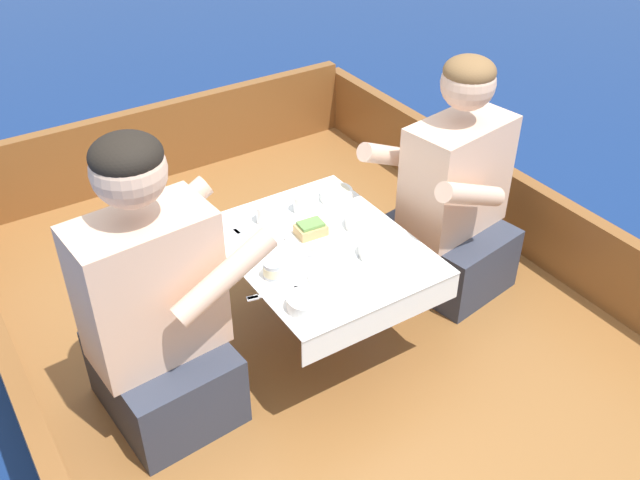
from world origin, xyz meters
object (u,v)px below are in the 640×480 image
at_px(coffee_cup_starboard, 266,213).
at_px(tin_can, 274,269).
at_px(person_port, 155,312).
at_px(coffee_cup_port, 304,202).
at_px(person_starboard, 452,202).
at_px(sandwich, 311,229).

distance_m(coffee_cup_starboard, tin_can, 0.31).
distance_m(person_port, coffee_cup_port, 0.70).
height_order(person_starboard, sandwich, person_starboard).
relative_size(person_port, sandwich, 9.33).
distance_m(coffee_cup_port, coffee_cup_starboard, 0.15).
height_order(person_starboard, coffee_cup_port, person_starboard).
distance_m(person_starboard, tin_can, 0.82).
bearing_deg(person_starboard, coffee_cup_port, -30.12).
xyz_separation_m(person_port, coffee_cup_port, (0.66, 0.23, 0.04)).
relative_size(person_starboard, sandwich, 8.86).
bearing_deg(coffee_cup_port, person_starboard, -21.09).
bearing_deg(person_port, sandwich, 2.88).
xyz_separation_m(coffee_cup_port, tin_can, (-0.28, -0.27, -0.01)).
relative_size(sandwich, tin_can, 1.58).
bearing_deg(tin_can, person_starboard, 4.94).
distance_m(sandwich, tin_can, 0.25).
xyz_separation_m(sandwich, tin_can, (-0.22, -0.12, -0.00)).
distance_m(coffee_cup_port, tin_can, 0.39).
height_order(coffee_cup_port, tin_can, coffee_cup_port).
xyz_separation_m(person_starboard, coffee_cup_starboard, (-0.68, 0.22, 0.07)).
distance_m(sandwich, coffee_cup_port, 0.17).
bearing_deg(person_port, coffee_cup_starboard, 20.60).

